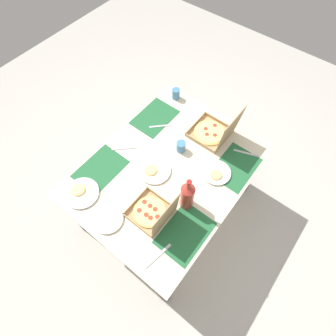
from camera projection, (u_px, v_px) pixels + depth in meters
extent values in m
plane|color=beige|center=(168.00, 207.00, 2.61)|extent=(6.00, 6.00, 0.00)
cylinder|color=#3F3328|center=(170.00, 119.00, 2.69)|extent=(0.07, 0.07, 0.72)
cylinder|color=#3F3328|center=(75.00, 214.00, 2.20)|extent=(0.07, 0.07, 0.72)
cylinder|color=#3F3328|center=(253.00, 170.00, 2.40)|extent=(0.07, 0.07, 0.72)
cylinder|color=#3F3328|center=(166.00, 292.00, 1.90)|extent=(0.07, 0.07, 0.72)
cube|color=beige|center=(168.00, 169.00, 1.98)|extent=(1.38, 1.06, 0.03)
cube|color=#236638|center=(155.00, 117.00, 2.20)|extent=(0.36, 0.26, 0.00)
cube|color=#236638|center=(100.00, 169.00, 1.96)|extent=(0.36, 0.26, 0.00)
cube|color=#236638|center=(235.00, 167.00, 1.97)|extent=(0.36, 0.26, 0.00)
cube|color=#236638|center=(185.00, 233.00, 1.72)|extent=(0.36, 0.26, 0.00)
cube|color=tan|center=(150.00, 212.00, 1.79)|extent=(0.25, 0.25, 0.01)
cube|color=tan|center=(161.00, 198.00, 1.82)|extent=(0.01, 0.25, 0.03)
cube|color=tan|center=(137.00, 226.00, 1.72)|extent=(0.01, 0.25, 0.03)
cube|color=tan|center=(136.00, 201.00, 1.81)|extent=(0.25, 0.01, 0.03)
cube|color=tan|center=(164.00, 222.00, 1.73)|extent=(0.25, 0.01, 0.03)
cylinder|color=#E0B76B|center=(150.00, 212.00, 1.78)|extent=(0.22, 0.22, 0.01)
cylinder|color=#EFD67F|center=(150.00, 211.00, 1.77)|extent=(0.20, 0.20, 0.00)
cylinder|color=red|center=(146.00, 215.00, 1.76)|extent=(0.03, 0.03, 0.00)
cylinder|color=red|center=(151.00, 218.00, 1.75)|extent=(0.03, 0.03, 0.00)
cylinder|color=red|center=(157.00, 217.00, 1.75)|extent=(0.03, 0.03, 0.00)
cylinder|color=red|center=(155.00, 209.00, 1.78)|extent=(0.03, 0.03, 0.00)
cylinder|color=red|center=(150.00, 206.00, 1.79)|extent=(0.03, 0.03, 0.00)
cylinder|color=red|center=(144.00, 202.00, 1.80)|extent=(0.03, 0.03, 0.00)
cylinder|color=red|center=(139.00, 210.00, 1.77)|extent=(0.03, 0.03, 0.00)
cube|color=tan|center=(166.00, 216.00, 1.61)|extent=(0.25, 0.03, 0.25)
cube|color=tan|center=(209.00, 133.00, 2.12)|extent=(0.28, 0.28, 0.01)
cube|color=tan|center=(219.00, 121.00, 2.16)|extent=(0.01, 0.28, 0.03)
cube|color=tan|center=(200.00, 143.00, 2.05)|extent=(0.01, 0.28, 0.03)
cube|color=tan|center=(195.00, 123.00, 2.15)|extent=(0.28, 0.01, 0.03)
cube|color=tan|center=(225.00, 141.00, 2.06)|extent=(0.28, 0.01, 0.03)
cylinder|color=#E0B76B|center=(210.00, 133.00, 2.11)|extent=(0.25, 0.25, 0.01)
cylinder|color=#EFD67F|center=(210.00, 132.00, 2.10)|extent=(0.22, 0.22, 0.00)
cylinder|color=red|center=(207.00, 134.00, 2.09)|extent=(0.03, 0.03, 0.00)
cylinder|color=red|center=(215.00, 135.00, 2.09)|extent=(0.03, 0.03, 0.00)
cylinder|color=red|center=(215.00, 125.00, 2.13)|extent=(0.03, 0.03, 0.00)
cylinder|color=red|center=(206.00, 129.00, 2.12)|extent=(0.03, 0.03, 0.00)
cube|color=tan|center=(231.00, 129.00, 1.92)|extent=(0.28, 0.03, 0.28)
cylinder|color=white|center=(216.00, 173.00, 1.94)|extent=(0.20, 0.20, 0.01)
cylinder|color=white|center=(216.00, 172.00, 1.93)|extent=(0.21, 0.21, 0.01)
cylinder|color=#E0B76B|center=(216.00, 175.00, 1.91)|extent=(0.08, 0.08, 0.01)
cylinder|color=#EFD67F|center=(216.00, 174.00, 1.91)|extent=(0.07, 0.07, 0.00)
cylinder|color=white|center=(82.00, 193.00, 1.86)|extent=(0.23, 0.23, 0.01)
cylinder|color=white|center=(82.00, 193.00, 1.85)|extent=(0.24, 0.24, 0.01)
cylinder|color=#E0B76B|center=(79.00, 190.00, 1.85)|extent=(0.10, 0.10, 0.01)
cylinder|color=#EFD67F|center=(78.00, 190.00, 1.85)|extent=(0.08, 0.08, 0.00)
cylinder|color=white|center=(108.00, 219.00, 1.76)|extent=(0.20, 0.20, 0.01)
cylinder|color=white|center=(108.00, 219.00, 1.76)|extent=(0.21, 0.21, 0.01)
cylinder|color=white|center=(155.00, 171.00, 1.95)|extent=(0.22, 0.22, 0.01)
cylinder|color=white|center=(155.00, 170.00, 1.94)|extent=(0.23, 0.23, 0.01)
cylinder|color=#E0B76B|center=(151.00, 170.00, 1.93)|extent=(0.09, 0.09, 0.01)
cylinder|color=#EFD67F|center=(151.00, 170.00, 1.93)|extent=(0.08, 0.08, 0.00)
cylinder|color=#B2382D|center=(187.00, 197.00, 1.73)|extent=(0.09, 0.09, 0.22)
cone|color=#B2382D|center=(188.00, 188.00, 1.62)|extent=(0.09, 0.09, 0.04)
cylinder|color=#B2382D|center=(189.00, 185.00, 1.58)|extent=(0.03, 0.03, 0.06)
cylinder|color=red|center=(189.00, 182.00, 1.55)|extent=(0.03, 0.03, 0.01)
cylinder|color=teal|center=(181.00, 146.00, 2.01)|extent=(0.07, 0.07, 0.09)
cylinder|color=teal|center=(176.00, 94.00, 2.28)|extent=(0.07, 0.07, 0.09)
cube|color=#B7B7BC|center=(124.00, 148.00, 2.05)|extent=(0.14, 0.15, 0.00)
cube|color=#B7B7BC|center=(246.00, 153.00, 2.03)|extent=(0.08, 0.18, 0.00)
cube|color=#B7B7BC|center=(161.00, 126.00, 2.16)|extent=(0.15, 0.15, 0.00)
cube|color=#B7B7BC|center=(158.00, 256.00, 1.65)|extent=(0.21, 0.05, 0.00)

